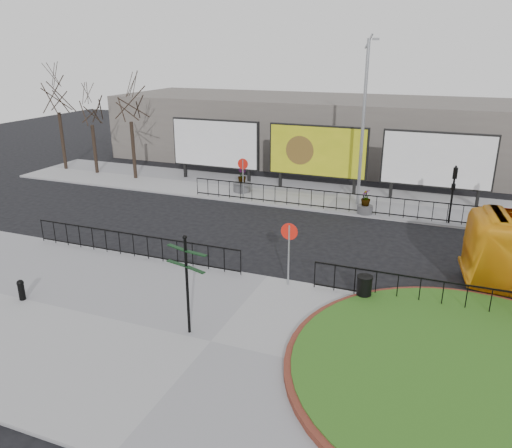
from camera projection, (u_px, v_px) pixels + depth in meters
The scene contains 24 objects.
ground at pixel (267, 279), 19.75m from camera, with size 90.00×90.00×0.00m, color black.
pavement_near at pixel (211, 343), 15.34m from camera, with size 30.00×10.00×0.12m, color gray.
pavement_far at pixel (336, 198), 30.25m from camera, with size 44.00×6.00×0.12m, color gray.
brick_edge at pixel (474, 375), 13.57m from camera, with size 10.40×10.40×0.18m, color maroon.
grass_lawn at pixel (474, 375), 13.57m from camera, with size 10.00×10.00×0.22m, color #205015.
railing_near_left at pixel (133, 245), 21.33m from camera, with size 10.00×0.10×1.10m, color black, non-canonical shape.
railing_near_right at pixel (443, 295), 17.01m from camera, with size 9.00×0.10×1.10m, color black, non-canonical shape.
railing_far at pixel (343, 202), 27.33m from camera, with size 18.00×0.10×1.10m, color black, non-canonical shape.
speed_sign_far at pixel (243, 170), 29.09m from camera, with size 0.64×0.07×2.47m.
speed_sign_near at pixel (289, 240), 18.41m from camera, with size 0.64×0.07×2.47m.
billboard_left at pixel (215, 144), 33.20m from camera, with size 6.20×0.31×4.10m.
billboard_mid at pixel (317, 151), 30.78m from camera, with size 6.20×0.31×4.10m.
billboard_right at pixel (437, 160), 28.36m from camera, with size 6.20×0.31×4.10m.
lamp_post at pixel (363, 122), 27.27m from camera, with size 0.74×0.18×9.23m.
signal_pole_a at pixel (453, 186), 24.99m from camera, with size 0.22×0.26×3.00m.
tree_left at pixel (132, 127), 33.47m from camera, with size 2.00×2.00×7.00m, color #2D2119, non-canonical shape.
tree_mid at pixel (93, 129), 35.07m from camera, with size 2.00×2.00×6.20m, color #2D2119, non-canonical shape.
tree_far at pixel (60, 118), 36.07m from camera, with size 2.00×2.00×7.50m, color #2D2119, non-canonical shape.
building_backdrop at pixel (367, 133), 38.21m from camera, with size 40.00×10.00×5.00m, color #5F5953.
fingerpost_sign at pixel (187, 275), 15.16m from camera, with size 1.53×0.63×3.29m.
bollard at pixel (21, 289), 17.73m from camera, with size 0.25×0.25×0.77m.
litter_bin at pixel (364, 288), 17.68m from camera, with size 0.56×0.56×0.93m.
planter_a at pixel (242, 184), 31.18m from camera, with size 1.09×1.09×1.48m.
planter_c at pixel (365, 204), 27.02m from camera, with size 0.85×0.85×1.34m.
Camera 1 is at (6.15, -16.81, 8.63)m, focal length 35.00 mm.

